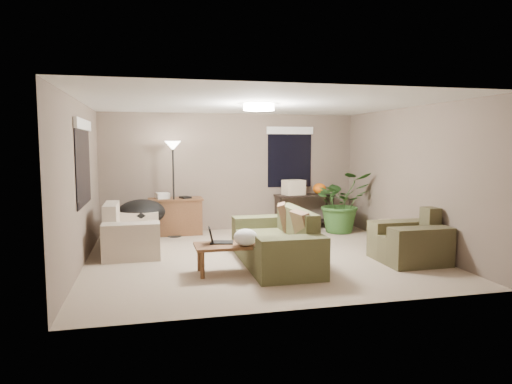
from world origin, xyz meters
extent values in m
plane|color=tan|center=(0.00, 0.00, 0.00)|extent=(5.50, 5.50, 0.00)
plane|color=white|center=(0.00, 0.00, 2.50)|extent=(5.50, 5.50, 0.00)
plane|color=#705E53|center=(0.00, 2.50, 1.25)|extent=(5.50, 0.00, 5.50)
plane|color=#705E53|center=(0.00, -2.50, 1.25)|extent=(5.50, 0.00, 5.50)
plane|color=#705E53|center=(-2.75, 0.00, 1.25)|extent=(0.00, 5.00, 5.00)
plane|color=#705E53|center=(2.75, 0.00, 1.25)|extent=(0.00, 5.00, 5.00)
cube|color=#4C4E2E|center=(0.12, -0.51, 0.21)|extent=(0.95, 1.48, 0.42)
cube|color=#505131|center=(0.49, -0.51, 0.64)|extent=(0.22, 1.48, 0.43)
cube|color=#4C4E2F|center=(0.12, -1.43, 0.30)|extent=(0.95, 0.36, 0.60)
cube|color=#434529|center=(0.12, 0.41, 0.30)|extent=(0.95, 0.36, 0.60)
cube|color=#8C7251|center=(0.42, -0.96, 0.65)|extent=(0.28, 0.47, 0.47)
cube|color=#8C7251|center=(0.42, -0.06, 0.65)|extent=(0.36, 0.50, 0.47)
cube|color=beige|center=(-2.04, 0.82, 0.21)|extent=(0.90, 0.88, 0.42)
cube|color=beige|center=(-2.38, 0.82, 0.64)|extent=(0.22, 0.88, 0.43)
cube|color=beige|center=(-2.04, 0.20, 0.30)|extent=(0.90, 0.36, 0.60)
cube|color=beige|center=(-2.04, 1.44, 0.30)|extent=(0.90, 0.36, 0.60)
cube|color=#4A462C|center=(2.23, -0.88, 0.21)|extent=(0.95, 0.28, 0.42)
cube|color=#4B472D|center=(2.59, -0.88, 0.64)|extent=(0.22, 0.28, 0.43)
cube|color=#46412A|center=(2.23, -1.20, 0.30)|extent=(0.95, 0.36, 0.60)
cube|color=brown|center=(2.23, -0.56, 0.30)|extent=(0.95, 0.36, 0.60)
cube|color=brown|center=(-0.63, -0.86, 0.40)|extent=(1.00, 0.55, 0.04)
cylinder|color=brown|center=(-1.05, -1.06, 0.19)|extent=(0.06, 0.06, 0.38)
cylinder|color=brown|center=(-0.21, -1.06, 0.19)|extent=(0.06, 0.06, 0.38)
cylinder|color=brown|center=(-1.05, -0.66, 0.19)|extent=(0.06, 0.06, 0.38)
cylinder|color=brown|center=(-0.21, -0.66, 0.19)|extent=(0.06, 0.06, 0.38)
cube|color=black|center=(-0.73, -0.76, 0.43)|extent=(0.37, 0.30, 0.02)
cube|color=black|center=(-0.89, -0.76, 0.55)|extent=(0.08, 0.23, 0.22)
ellipsoid|color=white|center=(-0.43, -1.01, 0.54)|extent=(0.38, 0.35, 0.24)
cube|color=brown|center=(-1.23, 2.16, 0.35)|extent=(1.05, 0.45, 0.71)
cube|color=brown|center=(-1.23, 2.16, 0.73)|extent=(1.10, 0.50, 0.04)
cube|color=silver|center=(-1.48, 2.16, 0.81)|extent=(0.29, 0.26, 0.12)
cube|color=black|center=(-1.03, 2.11, 0.77)|extent=(0.26, 0.28, 0.04)
cube|color=black|center=(1.57, 2.23, 0.73)|extent=(1.30, 0.40, 0.04)
cube|color=black|center=(0.97, 2.23, 0.35)|extent=(0.05, 0.38, 0.71)
cube|color=black|center=(2.17, 2.23, 0.35)|extent=(0.05, 0.38, 0.71)
cube|color=black|center=(1.57, 2.23, 0.15)|extent=(1.25, 0.36, 0.03)
ellipsoid|color=orange|center=(1.92, 2.23, 0.87)|extent=(0.35, 0.35, 0.24)
cube|color=beige|center=(1.32, 2.23, 0.91)|extent=(0.49, 0.41, 0.32)
cylinder|color=black|center=(-1.90, 1.70, 0.15)|extent=(0.60, 0.60, 0.30)
ellipsoid|color=black|center=(-1.90, 1.70, 0.55)|extent=(1.02, 1.02, 0.50)
cylinder|color=black|center=(-1.28, 1.96, 0.01)|extent=(0.28, 0.28, 0.02)
cylinder|color=black|center=(-1.28, 1.96, 0.90)|extent=(0.04, 0.04, 1.78)
cone|color=white|center=(-1.28, 1.96, 1.82)|extent=(0.32, 0.32, 0.18)
cylinder|color=white|center=(0.00, 0.00, 2.44)|extent=(0.50, 0.50, 0.10)
imported|color=#2D5923|center=(2.17, 1.62, 0.50)|extent=(1.16, 1.29, 1.00)
cube|color=tan|center=(2.39, 0.11, 0.01)|extent=(0.32, 0.32, 0.03)
cylinder|color=tan|center=(2.39, 0.11, 0.25)|extent=(0.12, 0.12, 0.44)
cube|color=tan|center=(2.39, 0.11, 0.48)|extent=(0.22, 0.22, 0.03)
cube|color=black|center=(-2.73, 0.30, 1.55)|extent=(0.01, 1.50, 1.30)
cube|color=white|center=(-2.71, 0.30, 2.15)|extent=(0.05, 1.56, 0.16)
cube|color=black|center=(1.30, 2.48, 1.55)|extent=(1.00, 0.01, 1.30)
cube|color=white|center=(1.30, 2.46, 2.15)|extent=(1.06, 0.05, 0.16)
camera|label=1|loc=(-1.73, -7.21, 1.85)|focal=32.00mm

